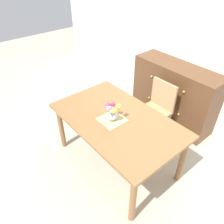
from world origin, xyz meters
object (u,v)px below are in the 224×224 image
dining_table (117,124)px  flower_vase (112,112)px  chair_far (157,107)px  dresser (173,94)px

dining_table → flower_vase: bearing=-112.3°
dining_table → flower_vase: flower_vase is taller
dining_table → chair_far: chair_far is taller
chair_far → flower_vase: 0.97m
dresser → flower_vase: dresser is taller
chair_far → dresser: dresser is taller
dining_table → flower_vase: 0.22m
flower_vase → dresser: bearing=94.4°
dining_table → dresser: 1.35m
chair_far → dresser: (-0.08, 0.50, -0.02)m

